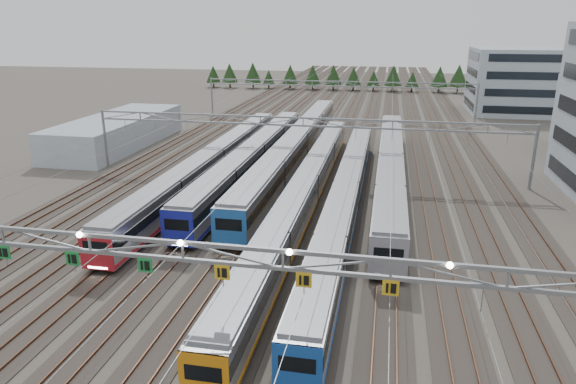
% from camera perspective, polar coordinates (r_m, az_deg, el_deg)
% --- Properties ---
extents(ground, '(400.00, 400.00, 0.00)m').
position_cam_1_polar(ground, '(32.49, -10.77, -18.26)').
color(ground, '#47423A').
rests_on(ground, ground).
extents(track_bed, '(54.00, 260.00, 5.42)m').
position_cam_1_polar(track_bed, '(125.75, 6.25, 9.95)').
color(track_bed, '#2D2823').
rests_on(track_bed, ground).
extents(train_a, '(2.89, 56.55, 3.76)m').
position_cam_1_polar(train_a, '(67.27, -8.25, 3.30)').
color(train_a, black).
rests_on(train_a, ground).
extents(train_b, '(3.03, 52.17, 3.94)m').
position_cam_1_polar(train_b, '(68.89, -3.85, 3.88)').
color(train_b, black).
rests_on(train_b, ground).
extents(train_c, '(3.20, 66.36, 4.17)m').
position_cam_1_polar(train_c, '(75.18, 0.98, 5.22)').
color(train_c, black).
rests_on(train_c, ground).
extents(train_d, '(2.72, 64.85, 3.54)m').
position_cam_1_polar(train_d, '(56.07, 2.00, 0.36)').
color(train_d, black).
rests_on(train_d, ground).
extents(train_e, '(2.70, 58.69, 3.52)m').
position_cam_1_polar(train_e, '(54.20, 6.46, -0.39)').
color(train_e, black).
rests_on(train_e, ground).
extents(train_f, '(3.04, 54.64, 3.96)m').
position_cam_1_polar(train_f, '(65.38, 11.30, 2.80)').
color(train_f, black).
rests_on(train_f, ground).
extents(gantry_near, '(56.36, 0.61, 8.08)m').
position_cam_1_polar(gantry_near, '(28.82, -11.77, -6.94)').
color(gantry_near, gray).
rests_on(gantry_near, ground).
extents(gantry_mid, '(56.36, 0.36, 8.00)m').
position_cam_1_polar(gantry_mid, '(66.16, 1.68, 7.02)').
color(gantry_mid, gray).
rests_on(gantry_mid, ground).
extents(gantry_far, '(56.36, 0.36, 8.00)m').
position_cam_1_polar(gantry_far, '(110.31, 5.62, 11.40)').
color(gantry_far, gray).
rests_on(gantry_far, ground).
extents(depot_bldg_north, '(22.00, 18.00, 14.18)m').
position_cam_1_polar(depot_bldg_north, '(128.24, 24.63, 11.13)').
color(depot_bldg_north, '#97A7B4').
rests_on(depot_bldg_north, ground).
extents(west_shed, '(10.00, 30.00, 4.72)m').
position_cam_1_polar(west_shed, '(89.51, -18.43, 6.40)').
color(west_shed, '#97A7B4').
rests_on(west_shed, ground).
extents(treeline, '(100.10, 5.60, 7.02)m').
position_cam_1_polar(treeline, '(159.58, 8.25, 12.58)').
color(treeline, '#332114').
rests_on(treeline, ground).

